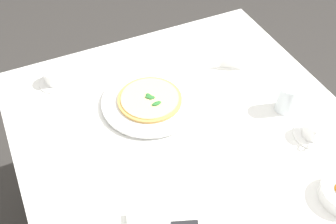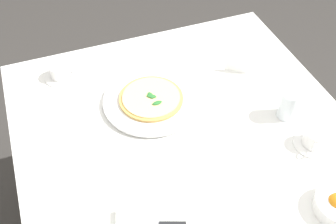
# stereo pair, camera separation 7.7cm
# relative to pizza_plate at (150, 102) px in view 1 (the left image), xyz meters

# --- Properties ---
(dining_table) EXTENTS (1.14, 1.14, 0.75)m
(dining_table) POSITION_rel_pizza_plate_xyz_m (-0.07, 0.17, -0.14)
(dining_table) COLOR white
(dining_table) RESTS_ON ground_plane
(pizza_plate) EXTENTS (0.35, 0.35, 0.02)m
(pizza_plate) POSITION_rel_pizza_plate_xyz_m (0.00, 0.00, 0.00)
(pizza_plate) COLOR white
(pizza_plate) RESTS_ON dining_table
(pizza) EXTENTS (0.23, 0.23, 0.02)m
(pizza) POSITION_rel_pizza_plate_xyz_m (-0.00, 0.00, 0.01)
(pizza) COLOR tan
(pizza) RESTS_ON pizza_plate
(coffee_cup_far_right) EXTENTS (0.13, 0.13, 0.06)m
(coffee_cup_far_right) POSITION_rel_pizza_plate_xyz_m (-0.44, 0.37, 0.02)
(coffee_cup_far_right) COLOR white
(coffee_cup_far_right) RESTS_ON dining_table
(coffee_cup_left_edge) EXTENTS (0.13, 0.13, 0.06)m
(coffee_cup_left_edge) POSITION_rel_pizza_plate_xyz_m (0.28, -0.26, 0.01)
(coffee_cup_left_edge) COLOR white
(coffee_cup_left_edge) RESTS_ON dining_table
(water_glass_right_edge) EXTENTS (0.07, 0.07, 0.11)m
(water_glass_right_edge) POSITION_rel_pizza_plate_xyz_m (-0.43, 0.23, 0.04)
(water_glass_right_edge) COLOR white
(water_glass_right_edge) RESTS_ON dining_table
(menu_card) EXTENTS (0.07, 0.06, 0.06)m
(menu_card) POSITION_rel_pizza_plate_xyz_m (-0.37, -0.05, 0.02)
(menu_card) COLOR white
(menu_card) RESTS_ON dining_table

